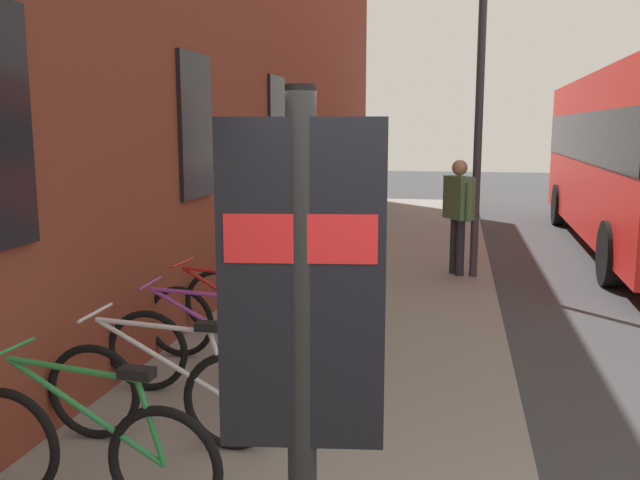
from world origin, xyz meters
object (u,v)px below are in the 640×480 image
at_px(transit_info_sign, 302,331).
at_px(pedestrian_near_bus, 288,277).
at_px(bicycle_leaning_wall, 230,322).
at_px(bicycle_far_end, 265,298).
at_px(bicycle_end_of_row, 288,281).
at_px(bicycle_beside_lamp, 163,393).
at_px(bicycle_under_window, 207,350).
at_px(bicycle_nearest_sign, 85,450).
at_px(street_lamp, 481,66).
at_px(pedestrian_crossing_street, 458,205).

xyz_separation_m(transit_info_sign, pedestrian_near_bus, (3.33, 0.89, -0.58)).
xyz_separation_m(bicycle_leaning_wall, bicycle_far_end, (0.98, -0.08, -0.00)).
xyz_separation_m(bicycle_far_end, bicycle_end_of_row, (0.90, -0.03, 0.00)).
bearing_deg(bicycle_beside_lamp, bicycle_under_window, 1.39).
xyz_separation_m(bicycle_beside_lamp, bicycle_far_end, (2.78, 0.03, 0.00)).
bearing_deg(bicycle_nearest_sign, bicycle_leaning_wall, 0.51).
relative_size(bicycle_beside_lamp, street_lamp, 0.33).
xyz_separation_m(bicycle_end_of_row, street_lamp, (2.52, -2.31, 2.76)).
relative_size(transit_info_sign, pedestrian_near_bus, 1.45).
bearing_deg(bicycle_far_end, bicycle_leaning_wall, 175.58).
height_order(bicycle_leaning_wall, pedestrian_crossing_street, pedestrian_crossing_street).
distance_m(pedestrian_near_bus, pedestrian_crossing_street, 5.33).
relative_size(bicycle_under_window, bicycle_leaning_wall, 1.00).
height_order(transit_info_sign, street_lamp, street_lamp).
bearing_deg(transit_info_sign, street_lamp, -5.32).
distance_m(bicycle_far_end, pedestrian_near_bus, 1.86).
bearing_deg(street_lamp, pedestrian_crossing_street, 70.81).
xyz_separation_m(bicycle_leaning_wall, street_lamp, (4.40, -2.41, 2.76)).
bearing_deg(pedestrian_crossing_street, bicycle_nearest_sign, 163.47).
height_order(bicycle_nearest_sign, pedestrian_near_bus, pedestrian_near_bus).
bearing_deg(street_lamp, bicycle_nearest_sign, 161.43).
xyz_separation_m(bicycle_nearest_sign, bicycle_leaning_wall, (2.71, 0.02, 0.00)).
xyz_separation_m(bicycle_under_window, bicycle_end_of_row, (2.73, -0.03, 0.00)).
bearing_deg(transit_info_sign, bicycle_under_window, 26.35).
distance_m(bicycle_nearest_sign, pedestrian_near_bus, 2.27).
height_order(bicycle_nearest_sign, bicycle_leaning_wall, same).
relative_size(bicycle_beside_lamp, bicycle_under_window, 1.00).
xyz_separation_m(bicycle_under_window, pedestrian_crossing_street, (5.34, -2.08, 0.70)).
height_order(bicycle_under_window, bicycle_far_end, same).
height_order(bicycle_beside_lamp, bicycle_far_end, same).
xyz_separation_m(transit_info_sign, pedestrian_crossing_street, (8.47, -0.53, -0.51)).
bearing_deg(street_lamp, bicycle_end_of_row, 137.57).
bearing_deg(bicycle_beside_lamp, bicycle_leaning_wall, 3.35).
bearing_deg(bicycle_far_end, bicycle_under_window, -179.78).
relative_size(bicycle_nearest_sign, transit_info_sign, 0.74).
bearing_deg(pedestrian_near_bus, bicycle_end_of_row, 14.11).
bearing_deg(pedestrian_crossing_street, pedestrian_near_bus, 164.57).
relative_size(bicycle_leaning_wall, street_lamp, 0.33).
height_order(bicycle_far_end, transit_info_sign, transit_info_sign).
distance_m(bicycle_leaning_wall, street_lamp, 5.73).
bearing_deg(bicycle_end_of_row, pedestrian_crossing_street, -38.18).
bearing_deg(transit_info_sign, bicycle_beside_lamp, 35.04).
bearing_deg(bicycle_far_end, bicycle_end_of_row, -2.05).
bearing_deg(pedestrian_near_bus, bicycle_far_end, 22.36).
relative_size(bicycle_far_end, bicycle_end_of_row, 1.01).
distance_m(bicycle_beside_lamp, bicycle_far_end, 2.78).
distance_m(bicycle_leaning_wall, pedestrian_crossing_street, 5.03).
height_order(bicycle_end_of_row, street_lamp, street_lamp).
xyz_separation_m(bicycle_under_window, pedestrian_near_bus, (0.20, -0.66, 0.62)).
relative_size(bicycle_leaning_wall, pedestrian_near_bus, 1.07).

